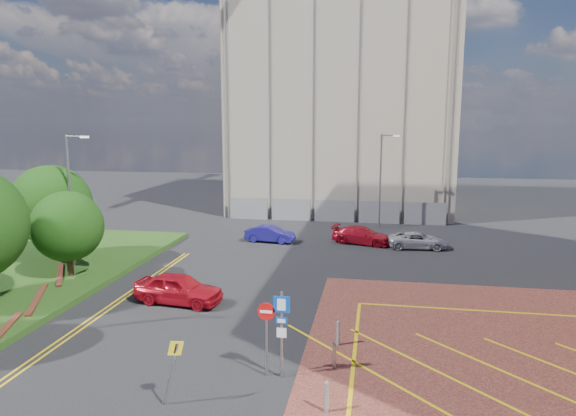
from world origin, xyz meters
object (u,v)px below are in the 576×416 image
(lamp_back, at_px, (381,177))
(warning_sign, at_px, (172,364))
(tree_d, at_px, (51,205))
(car_red_left, at_px, (179,288))
(car_blue_back, at_px, (270,234))
(tree_c, at_px, (67,226))
(sign_cluster, at_px, (276,325))
(car_silver_back, at_px, (418,240))
(car_red_back, at_px, (362,235))
(lamp_left_far, at_px, (71,195))

(lamp_back, distance_m, warning_sign, 30.33)
(tree_d, distance_m, car_red_left, 12.21)
(tree_d, relative_size, lamp_back, 0.76)
(car_blue_back, bearing_deg, car_red_left, 179.11)
(lamp_back, height_order, warning_sign, lamp_back)
(tree_c, distance_m, car_red_left, 8.24)
(sign_cluster, bearing_deg, warning_sign, -139.96)
(car_red_left, distance_m, car_silver_back, 18.68)
(tree_c, bearing_deg, car_red_back, 36.43)
(tree_c, xyz_separation_m, car_red_back, (16.21, 11.96, -2.54))
(car_blue_back, bearing_deg, sign_cluster, -160.92)
(sign_cluster, relative_size, car_red_back, 0.72)
(lamp_back, bearing_deg, car_blue_back, -141.11)
(car_red_left, bearing_deg, sign_cluster, -129.25)
(tree_c, xyz_separation_m, sign_cluster, (13.80, -9.02, -1.24))
(tree_d, xyz_separation_m, car_silver_back, (23.24, 8.25, -3.28))
(sign_cluster, xyz_separation_m, car_red_left, (-6.30, 6.60, -1.19))
(car_red_left, height_order, car_blue_back, car_red_left)
(tree_d, bearing_deg, warning_sign, -46.09)
(warning_sign, xyz_separation_m, car_red_left, (-3.41, 9.03, -0.66))
(sign_cluster, distance_m, car_silver_back, 21.31)
(lamp_left_far, relative_size, car_blue_back, 2.13)
(lamp_left_far, relative_size, lamp_back, 1.00)
(car_blue_back, distance_m, car_silver_back, 10.92)
(warning_sign, bearing_deg, car_red_left, 110.69)
(tree_d, xyz_separation_m, lamp_left_far, (2.08, -1.00, 0.79))
(sign_cluster, relative_size, warning_sign, 1.42)
(tree_d, distance_m, car_silver_back, 24.88)
(tree_d, bearing_deg, lamp_left_far, -25.68)
(car_red_left, distance_m, car_blue_back, 13.88)
(lamp_left_far, height_order, car_red_back, lamp_left_far)
(tree_c, height_order, lamp_left_far, lamp_left_far)
(car_blue_back, bearing_deg, lamp_back, -44.40)
(tree_c, height_order, car_red_left, tree_c)
(warning_sign, xyz_separation_m, car_silver_back, (9.34, 22.69, -0.84))
(lamp_back, bearing_deg, lamp_left_far, -139.14)
(sign_cluster, height_order, car_red_left, sign_cluster)
(tree_c, bearing_deg, car_silver_back, 29.05)
(car_silver_back, bearing_deg, warning_sign, 153.68)
(car_red_left, relative_size, car_silver_back, 1.06)
(tree_d, relative_size, sign_cluster, 1.90)
(warning_sign, bearing_deg, car_red_back, 77.23)
(car_red_left, bearing_deg, tree_c, 79.26)
(car_red_left, bearing_deg, car_blue_back, -0.49)
(lamp_back, bearing_deg, tree_d, -143.91)
(car_blue_back, bearing_deg, lamp_left_far, 139.07)
(tree_d, height_order, car_blue_back, tree_d)
(tree_c, height_order, car_blue_back, tree_c)
(tree_c, bearing_deg, warning_sign, -46.38)
(car_red_left, xyz_separation_m, car_red_back, (8.72, 14.37, -0.12))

